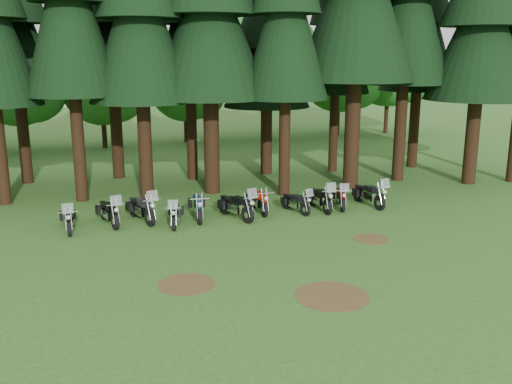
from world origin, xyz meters
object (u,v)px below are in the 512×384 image
motorcycle_0 (68,220)px  motorcycle_3 (175,215)px  motorcycle_2 (142,209)px  motorcycle_6 (259,201)px  motorcycle_7 (296,203)px  motorcycle_9 (341,198)px  motorcycle_8 (320,199)px  motorcycle_5 (236,207)px  motorcycle_1 (109,213)px  motorcycle_4 (198,207)px  motorcycle_10 (369,195)px

motorcycle_0 → motorcycle_3: 4.23m
motorcycle_2 → motorcycle_6: motorcycle_2 is taller
motorcycle_7 → motorcycle_9: motorcycle_9 is taller
motorcycle_8 → motorcycle_9: motorcycle_8 is taller
motorcycle_3 → motorcycle_5: motorcycle_5 is taller
motorcycle_1 → motorcycle_2: bearing=-9.8°
motorcycle_7 → motorcycle_9: bearing=-12.6°
motorcycle_9 → motorcycle_3: bearing=-158.5°
motorcycle_7 → motorcycle_9: (2.25, 0.22, 0.03)m
motorcycle_6 → motorcycle_7: size_ratio=1.16×
motorcycle_4 → motorcycle_6: size_ratio=1.04×
motorcycle_7 → motorcycle_3: bearing=167.6°
motorcycle_0 → motorcycle_8: 10.82m
motorcycle_4 → motorcycle_10: bearing=4.5°
motorcycle_0 → motorcycle_10: size_ratio=0.91×
motorcycle_2 → motorcycle_8: 7.90m
motorcycle_4 → motorcycle_8: size_ratio=1.02×
motorcycle_2 → motorcycle_9: size_ratio=1.13×
motorcycle_2 → motorcycle_4: size_ratio=1.01×
motorcycle_4 → motorcycle_8: bearing=3.9°
motorcycle_5 → motorcycle_6: motorcycle_5 is taller
motorcycle_7 → motorcycle_4: bearing=159.7°
motorcycle_8 → motorcycle_6: bearing=168.8°
motorcycle_1 → motorcycle_6: bearing=-13.1°
motorcycle_2 → motorcycle_10: (10.35, -0.26, -0.02)m
motorcycle_3 → motorcycle_9: (7.68, 0.76, 0.01)m
motorcycle_1 → motorcycle_8: 9.23m
motorcycle_6 → motorcycle_8: 2.79m
motorcycle_6 → motorcycle_0: bearing=-176.9°
motorcycle_10 → motorcycle_9: bearing=167.3°
motorcycle_0 → motorcycle_5: bearing=-5.3°
motorcycle_0 → motorcycle_5: 6.85m
motorcycle_0 → motorcycle_2: size_ratio=0.90×
motorcycle_2 → motorcycle_5: (3.92, -0.66, -0.00)m
motorcycle_4 → motorcycle_5: 1.64m
motorcycle_4 → motorcycle_8: 5.55m
motorcycle_2 → motorcycle_8: motorcycle_2 is taller
motorcycle_1 → motorcycle_10: 11.68m
motorcycle_3 → motorcycle_9: 7.72m
motorcycle_6 → motorcycle_2: bearing=179.7°
motorcycle_1 → motorcycle_4: motorcycle_1 is taller
motorcycle_5 → motorcycle_0: bearing=157.1°
motorcycle_5 → motorcycle_7: 2.80m
motorcycle_1 → motorcycle_3: bearing=-32.3°
motorcycle_5 → motorcycle_10: (6.42, 0.40, -0.01)m
motorcycle_0 → motorcycle_1: size_ratio=0.94×
motorcycle_5 → motorcycle_6: size_ratio=1.03×
motorcycle_8 → motorcycle_5: bearing=-177.6°
motorcycle_6 → motorcycle_10: size_ratio=0.96×
motorcycle_4 → motorcycle_10: (8.00, -0.03, 0.01)m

